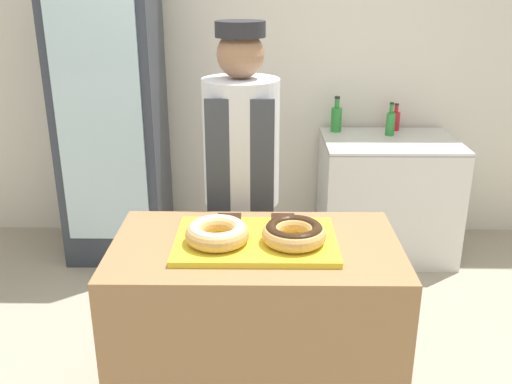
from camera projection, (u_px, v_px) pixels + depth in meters
wall_back at (259, 55)px, 4.08m from camera, size 8.00×0.06×2.70m
display_counter at (256, 338)px, 2.40m from camera, size 1.14×0.66×0.88m
serving_tray at (256, 241)px, 2.24m from camera, size 0.63×0.42×0.02m
donut_light_glaze at (217, 232)px, 2.19m from camera, size 0.25×0.25×0.08m
donut_chocolate_glaze at (294, 232)px, 2.19m from camera, size 0.25×0.25×0.08m
brownie_back_left at (229, 221)px, 2.36m from camera, size 0.10×0.10×0.03m
brownie_back_right at (283, 221)px, 2.36m from camera, size 0.10×0.10×0.03m
baker_person at (242, 187)px, 2.83m from camera, size 0.37×0.37×1.68m
beverage_fridge at (112, 121)px, 3.85m from camera, size 0.66×0.61×1.92m
chest_freezer at (386, 196)px, 4.02m from camera, size 0.91×0.68×0.83m
bottle_red at (395, 120)px, 4.09m from camera, size 0.06×0.06×0.19m
bottle_green at (390, 123)px, 3.95m from camera, size 0.06×0.06×0.23m
bottle_green_b at (336, 118)px, 4.05m from camera, size 0.08×0.08×0.25m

